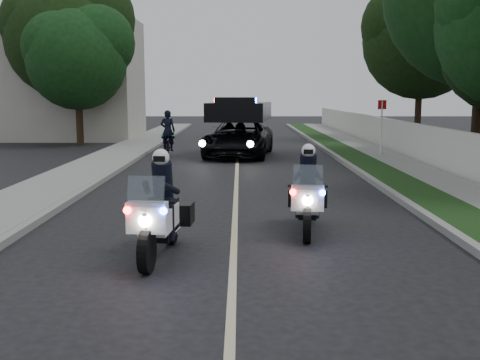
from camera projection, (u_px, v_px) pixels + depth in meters
name	position (u px, v px, depth m)	size (l,w,h in m)	color
ground	(233.00, 275.00, 8.52)	(120.00, 120.00, 0.00)	black
curb_right	(364.00, 175.00, 18.39)	(0.20, 60.00, 0.15)	gray
grass_verge	(386.00, 175.00, 18.39)	(1.20, 60.00, 0.16)	#193814
sidewalk_right	(426.00, 175.00, 18.39)	(1.40, 60.00, 0.16)	gray
property_wall	(458.00, 154.00, 18.29)	(0.22, 60.00, 1.50)	beige
curb_left	(109.00, 175.00, 18.39)	(0.20, 60.00, 0.15)	gray
sidewalk_left	(75.00, 175.00, 18.39)	(2.00, 60.00, 0.16)	gray
building_far	(69.00, 79.00, 33.70)	(8.00, 6.00, 7.00)	#A8A396
lane_marking	(237.00, 177.00, 18.40)	(0.12, 50.00, 0.01)	#BFB78C
police_moto_left	(161.00, 256.00, 9.47)	(0.73, 2.10, 1.78)	white
police_moto_right	(307.00, 232.00, 11.18)	(0.71, 2.02, 1.72)	silver
police_suv	(239.00, 156.00, 24.62)	(2.57, 5.56, 2.70)	black
bicycle	(168.00, 156.00, 24.86)	(0.61, 1.75, 0.92)	black
cyclist	(168.00, 156.00, 24.86)	(0.64, 0.42, 1.77)	black
sign_post	(380.00, 158.00, 23.98)	(0.39, 0.39, 2.48)	red
tree_right_d	(474.00, 160.00, 23.35)	(7.84, 7.84, 13.06)	#164115
tree_right_e	(417.00, 141.00, 32.62)	(6.50, 6.50, 10.83)	black
tree_left_near	(81.00, 145.00, 29.73)	(5.09, 5.09, 8.48)	#143C14
tree_left_far	(71.00, 142.00, 32.04)	(6.53, 6.53, 10.88)	black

